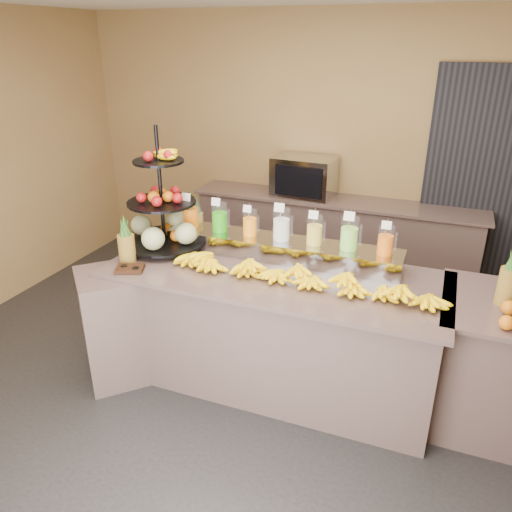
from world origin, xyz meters
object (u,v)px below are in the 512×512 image
Objects in this scene: banana_heap at (297,272)px; condiment_caddy at (130,269)px; fruit_stand at (168,219)px; oven_warmer at (304,177)px; pitcher_tray at (281,249)px.

banana_heap is 9.92× the size of condiment_caddy.
fruit_stand is 1.91m from oven_warmer.
banana_heap is 3.11× the size of oven_warmer.
condiment_caddy is at bearing -102.34° from oven_warmer.
condiment_caddy is at bearing -146.36° from pitcher_tray.
oven_warmer reaches higher than condiment_caddy.
fruit_stand is 4.93× the size of condiment_caddy.
banana_heap is 2.01× the size of fruit_stand.
banana_heap is 1.23m from condiment_caddy.
pitcher_tray is at bearing 16.53° from fruit_stand.
pitcher_tray is 0.94× the size of banana_heap.
pitcher_tray is 1.89× the size of fruit_stand.
condiment_caddy is 0.31× the size of oven_warmer.
pitcher_tray is 0.42m from banana_heap.
fruit_stand is (-0.91, -0.14, 0.17)m from pitcher_tray.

